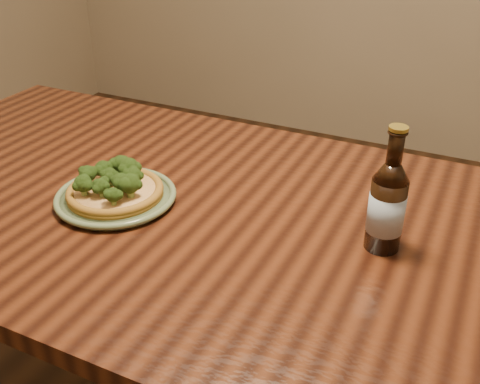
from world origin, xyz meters
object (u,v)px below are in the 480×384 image
at_px(plate, 116,197).
at_px(pizza, 115,187).
at_px(beer_bottle, 387,205).
at_px(table, 173,234).

bearing_deg(plate, pizza, 122.96).
bearing_deg(beer_bottle, pizza, -165.87).
xyz_separation_m(pizza, beer_bottle, (0.55, 0.08, 0.06)).
relative_size(table, plate, 6.21).
bearing_deg(plate, table, 31.23).
relative_size(plate, beer_bottle, 1.06).
relative_size(table, beer_bottle, 6.58).
height_order(table, beer_bottle, beer_bottle).
distance_m(plate, pizza, 0.02).
xyz_separation_m(table, plate, (-0.10, -0.06, 0.10)).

